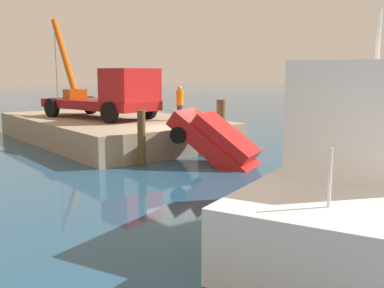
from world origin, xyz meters
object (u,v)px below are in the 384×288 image
(crane_truck, at_px, (109,94))
(dock_worker, at_px, (180,103))
(salvaged_car, at_px, (224,148))
(moored_yacht, at_px, (383,174))

(crane_truck, xyz_separation_m, dock_worker, (2.69, 2.52, -0.41))
(dock_worker, height_order, salvaged_car, dock_worker)
(crane_truck, distance_m, dock_worker, 3.71)
(dock_worker, xyz_separation_m, salvaged_car, (5.27, -1.65, -1.44))
(crane_truck, bearing_deg, moored_yacht, 5.01)
(crane_truck, height_order, salvaged_car, crane_truck)
(crane_truck, relative_size, moored_yacht, 0.75)
(crane_truck, relative_size, dock_worker, 6.10)
(dock_worker, bearing_deg, salvaged_car, -17.40)
(moored_yacht, bearing_deg, dock_worker, 173.83)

